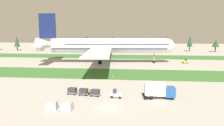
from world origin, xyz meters
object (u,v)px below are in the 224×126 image
uld_container_1 (52,105)px  taxiway_marker_0 (88,78)px  cargo_dolly_second (84,91)px  cargo_dolly_lead (95,92)px  taxiway_marker_1 (113,76)px  pushback_tractor (185,61)px  catering_truck (159,90)px  ground_crew_marshaller (89,91)px  airliner (105,46)px  uld_container_0 (67,106)px  cargo_dolly_third (72,90)px  baggage_tug (116,94)px

uld_container_1 → taxiway_marker_0: (1.47, 26.58, -0.54)m
cargo_dolly_second → cargo_dolly_lead: bearing=90.0°
taxiway_marker_0 → taxiway_marker_1: size_ratio=0.75×
pushback_tractor → taxiway_marker_0: 51.69m
pushback_tractor → taxiway_marker_1: pushback_tractor is taller
catering_truck → taxiway_marker_0: (-19.98, 17.76, -1.71)m
catering_truck → ground_crew_marshaller: (-16.03, 0.73, -1.01)m
taxiway_marker_0 → cargo_dolly_second: bearing=-81.3°
cargo_dolly_lead → airliner: bearing=-166.6°
catering_truck → taxiway_marker_1: catering_truck is taller
cargo_dolly_second → uld_container_0: uld_container_0 is taller
ground_crew_marshaller → taxiway_marker_1: ground_crew_marshaller is taller
cargo_dolly_third → taxiway_marker_1: cargo_dolly_third is taller
taxiway_marker_1 → uld_container_0: bearing=-101.4°
uld_container_0 → taxiway_marker_1: uld_container_0 is taller
ground_crew_marshaller → taxiway_marker_0: bearing=75.1°
uld_container_0 → uld_container_1: bearing=175.9°
cargo_dolly_second → taxiway_marker_0: size_ratio=4.89×
uld_container_1 → taxiway_marker_1: bearing=72.8°
airliner → cargo_dolly_third: bearing=-6.8°
cargo_dolly_second → catering_truck: size_ratio=0.34×
pushback_tractor → ground_crew_marshaller: (-34.34, -51.75, 0.13)m
catering_truck → uld_container_1: size_ratio=3.53×
uld_container_0 → taxiway_marker_0: bearing=93.6°
ground_crew_marshaller → baggage_tug: bearing=-38.8°
baggage_tug → uld_container_1: 14.52m
baggage_tug → taxiway_marker_0: 21.04m
baggage_tug → pushback_tractor: (27.86, 52.98, 0.00)m
catering_truck → uld_container_1: bearing=-70.5°
baggage_tug → cargo_dolly_third: baggage_tug is taller
cargo_dolly_lead → pushback_tractor: 61.66m
cargo_dolly_second → pushback_tractor: (35.69, 51.75, -0.10)m
uld_container_0 → taxiway_marker_1: (6.00, 29.72, -0.49)m
airliner → taxiway_marker_1: 30.47m
pushback_tractor → cargo_dolly_lead: bearing=143.2°
cargo_dolly_third → uld_container_1: bearing=2.1°
baggage_tug → taxiway_marker_1: (-2.76, 21.18, -0.49)m
cargo_dolly_lead → catering_truck: catering_truck is taller
airliner → cargo_dolly_second: bearing=-3.5°
cargo_dolly_second → uld_container_0: 9.82m
uld_container_0 → taxiway_marker_1: 30.32m
cargo_dolly_lead → taxiway_marker_0: bearing=-153.7°
ground_crew_marshaller → taxiway_marker_0: 17.50m
baggage_tug → cargo_dolly_third: size_ratio=1.15×
baggage_tug → taxiway_marker_0: bearing=-141.3°
cargo_dolly_second → cargo_dolly_third: 2.90m
uld_container_0 → uld_container_1: uld_container_0 is taller
baggage_tug → taxiway_marker_0: (-10.43, 18.26, -0.57)m
cargo_dolly_lead → catering_truck: 14.56m
cargo_dolly_lead → cargo_dolly_third: 5.80m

